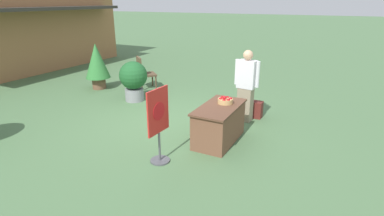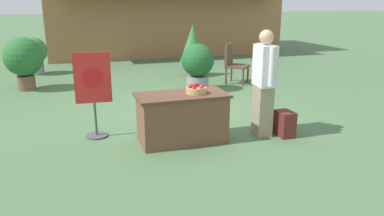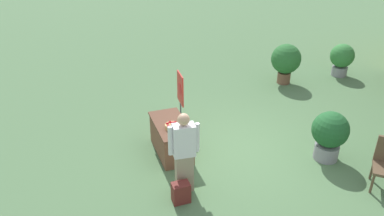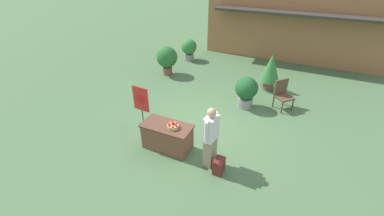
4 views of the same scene
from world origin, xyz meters
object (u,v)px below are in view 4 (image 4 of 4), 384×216
Objects in this scene: backpack at (219,166)px; potted_plant_far_left at (271,69)px; patio_chair at (283,93)px; potted_plant_near_left at (246,90)px; person_visitor at (210,137)px; apple_basket at (173,126)px; potted_plant_far_right at (167,58)px; potted_plant_near_right at (189,48)px; display_table at (167,136)px; poster_board at (141,105)px.

backpack is 0.28× the size of potted_plant_far_left.
patio_chair is at bearing 77.30° from backpack.
person_visitor is at bearing -90.75° from potted_plant_near_left.
person_visitor reaches higher than backpack.
patio_chair is at bearing 57.94° from apple_basket.
potted_plant_near_left is (4.04, -1.39, -0.13)m from potted_plant_far_right.
potted_plant_near_left is at bearing 70.30° from apple_basket.
potted_plant_near_right is (-5.17, 3.03, 0.05)m from patio_chair.
apple_basket is at bearing -67.62° from potted_plant_near_right.
backpack is at bearing -10.38° from display_table.
backpack is 3.58m from potted_plant_near_left.
patio_chair is at bearing -102.23° from person_visitor.
potted_plant_far_left reaches higher than apple_basket.
potted_plant_far_left is at bearing 69.67° from display_table.
display_table is 5.43m from potted_plant_far_left.
backpack is at bearing -10.59° from apple_basket.
display_table reaches higher than backpack.
potted_plant_near_right is at bearing 121.01° from backpack.
apple_basket is at bearing 0.68° from person_visitor.
apple_basket is 0.74× the size of backpack.
potted_plant_near_right reaches higher than display_table.
backpack is (0.33, -0.18, -0.67)m from person_visitor.
poster_board is 1.25× the size of potted_plant_near_right.
potted_plant_far_left is at bearing 5.59° from potted_plant_far_right.
display_table is at bearing 169.62° from backpack.
backpack is 0.32× the size of potted_plant_far_right.
display_table is 3.53m from potted_plant_near_left.
person_visitor reaches higher than apple_basket.
potted_plant_far_left is at bearing 159.79° from patio_chair.
patio_chair is 5.99m from potted_plant_near_right.
potted_plant_far_left is at bearing 87.79° from backpack.
person_visitor reaches higher than poster_board.
apple_basket is at bearing -109.70° from potted_plant_near_left.
display_table is at bearing 170.99° from apple_basket.
poster_board is (-1.28, 0.64, 0.37)m from display_table.
potted_plant_near_left reaches higher than patio_chair.
patio_chair reaches higher than display_table.
potted_plant_near_left reaches higher than apple_basket.
poster_board is (-2.95, 0.94, 0.55)m from backpack.
poster_board is 0.93× the size of potted_plant_far_left.
display_table is at bearing -60.13° from potted_plant_far_right.
display_table is 0.50m from apple_basket.
potted_plant_near_left is at bearing -41.69° from potted_plant_near_right.
potted_plant_near_left is 1.05× the size of potted_plant_near_right.
potted_plant_near_left is at bearing 66.76° from display_table.
person_visitor is 5.23m from potted_plant_far_left.
potted_plant_near_right is at bearing 138.31° from potted_plant_near_left.
potted_plant_near_right is at bearing 159.12° from potted_plant_far_left.
potted_plant_far_left is (4.53, 0.44, 0.08)m from potted_plant_far_right.
poster_board is at bearing -99.38° from patio_chair.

